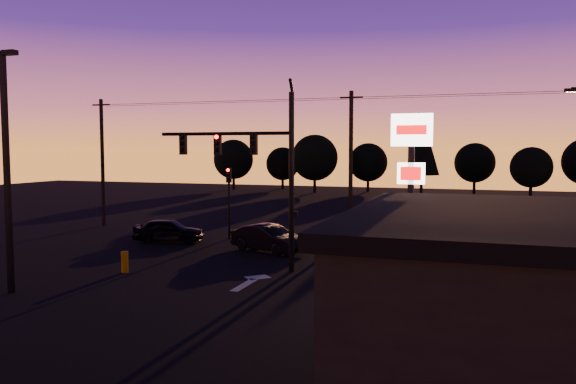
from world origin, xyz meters
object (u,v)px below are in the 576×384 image
Objects in this scene: car_left at (169,230)px; suv_parked at (521,319)px; bollard at (125,262)px; parking_lot_light at (6,155)px; secondary_signal at (229,192)px; car_mid at (268,238)px; car_right at (376,243)px; pylon_sign at (411,165)px; traffic_signal_mast at (258,161)px.

car_left is 22.11m from suv_parked.
car_left is (-2.39, 7.78, 0.23)m from bollard.
parking_lot_light is 9.67× the size of bollard.
car_mid is at bearing -40.76° from secondary_signal.
car_mid is 1.01× the size of car_right.
parking_lot_light is 1.69× the size of suv_parked.
pylon_sign is 1.66× the size of car_left.
pylon_sign is 11.40m from car_mid.
pylon_sign reaches higher than car_left.
pylon_sign is (12.00, -9.99, 2.05)m from secondary_signal.
suv_parked is (3.57, -4.51, -4.16)m from pylon_sign.
parking_lot_light reaches higher than suv_parked.
parking_lot_light is 6.82m from bollard.
bollard is 0.23× the size of car_left.
car_right is (5.64, 0.85, -0.09)m from car_mid.
car_left is 12.30m from car_right.
traffic_signal_mast is 1.95× the size of car_mid.
car_left is at bearing 91.70° from parking_lot_light.
pylon_sign is 1.56× the size of car_right.
car_mid is (-8.20, 6.71, -4.19)m from pylon_sign.
secondary_signal is 5.45m from car_mid.
car_left is at bearing 146.19° from traffic_signal_mast.
bollard is 8.15m from car_left.
car_left reaches higher than car_right.
parking_lot_light reaches higher than traffic_signal_mast.
bollard is 0.21× the size of car_mid.
traffic_signal_mast is at bearing -136.60° from car_left.
parking_lot_light is 13.02m from car_left.
secondary_signal is 1.00× the size of car_right.
parking_lot_light is at bearing -162.77° from pylon_sign.
car_left is at bearing 132.87° from suv_parked.
pylon_sign is at bearing -106.54° from car_mid.
car_right is 0.80× the size of suv_parked.
parking_lot_light is 15.19m from pylon_sign.
bollard is 0.22× the size of car_right.
secondary_signal is at bearing -104.81° from car_right.
secondary_signal is at bearing 87.33° from bollard.
bollard is at bearing -154.30° from traffic_signal_mast.
parking_lot_light is 17.60m from car_right.
secondary_signal is 1.06× the size of car_left.
bollard is at bearing 170.64° from car_mid.
suv_parked is at bearing -15.41° from bollard.
bollard is at bearing -179.58° from pylon_sign.
car_right is (-2.56, 7.56, -4.28)m from pylon_sign.
car_left is at bearing 152.63° from pylon_sign.
pylon_sign reaches higher than car_mid.
traffic_signal_mast is 1.97× the size of secondary_signal.
pylon_sign is 17.26m from car_left.
traffic_signal_mast is at bearing 133.09° from suv_parked.
car_right is at bearing -58.67° from car_mid.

